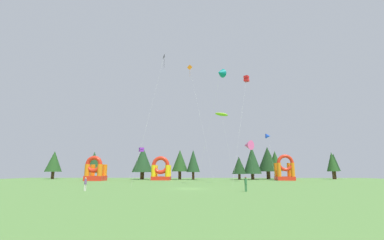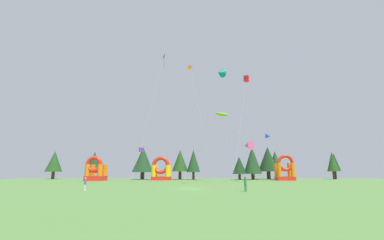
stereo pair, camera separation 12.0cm
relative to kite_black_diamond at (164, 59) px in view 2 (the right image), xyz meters
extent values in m
plane|color=#5B8C42|center=(5.39, -11.03, -23.85)|extent=(120.00, 120.00, 0.00)
pyramid|color=black|center=(0.09, 0.10, 0.52)|extent=(0.44, 0.86, 0.83)
cylinder|color=black|center=(0.03, 0.10, -0.60)|extent=(0.04, 0.04, 2.27)
cylinder|color=silver|center=(-2.09, -2.52, -11.66)|extent=(4.24, 5.24, 24.39)
cube|color=purple|center=(-5.91, 9.77, -17.08)|extent=(1.23, 1.23, 0.40)
cube|color=purple|center=(-5.91, 9.77, -16.60)|extent=(1.23, 1.23, 0.40)
cylinder|color=silver|center=(-7.11, 9.01, -20.35)|extent=(2.42, 1.53, 7.01)
pyramid|color=orange|center=(4.61, 12.95, 3.38)|extent=(1.00, 0.42, 0.98)
cylinder|color=orange|center=(4.60, 12.88, 2.24)|extent=(0.04, 0.04, 2.26)
cylinder|color=silver|center=(7.17, 9.09, -10.24)|extent=(5.16, 7.60, 27.23)
cube|color=red|center=(16.04, 0.91, -4.11)|extent=(1.17, 1.17, 0.51)
cube|color=red|center=(16.04, 0.91, -3.51)|extent=(1.17, 1.17, 0.51)
cylinder|color=silver|center=(14.02, -2.30, -13.83)|extent=(4.06, 6.44, 20.05)
cone|color=#0C7F7A|center=(10.74, -2.80, -3.97)|extent=(2.25, 2.26, 1.75)
cylinder|color=silver|center=(8.51, -0.79, -13.91)|extent=(4.47, 4.03, 19.89)
cone|color=blue|center=(24.10, 18.36, -12.82)|extent=(1.19, 1.29, 1.25)
cylinder|color=silver|center=(24.20, 16.33, -18.34)|extent=(0.23, 4.07, 11.04)
ellipsoid|color=#8CD826|center=(12.42, 16.61, -7.55)|extent=(3.52, 2.13, 1.61)
cylinder|color=silver|center=(13.80, 16.22, -15.70)|extent=(2.78, 0.79, 16.30)
cone|color=#EA599E|center=(18.31, 14.89, -15.45)|extent=(3.08, 3.06, 2.32)
cylinder|color=silver|center=(19.13, 15.57, -19.65)|extent=(1.66, 1.38, 8.40)
cylinder|color=#33723F|center=(12.24, -16.20, -23.43)|extent=(0.16, 0.16, 0.85)
cylinder|color=#33723F|center=(12.39, -16.13, -23.43)|extent=(0.16, 0.16, 0.85)
cylinder|color=#33723F|center=(12.32, -16.16, -22.67)|extent=(0.40, 0.40, 0.67)
sphere|color=brown|center=(12.32, -16.16, -22.22)|extent=(0.23, 0.23, 0.23)
cylinder|color=silver|center=(-7.33, -15.48, -23.46)|extent=(0.16, 0.16, 0.80)
cylinder|color=silver|center=(-7.23, -15.36, -23.46)|extent=(0.16, 0.16, 0.80)
cylinder|color=#724C8C|center=(-7.28, -15.42, -22.74)|extent=(0.40, 0.40, 0.63)
sphere|color=#D8AD84|center=(-7.28, -15.42, -22.32)|extent=(0.22, 0.22, 0.22)
cube|color=red|center=(-3.47, 24.37, -23.38)|extent=(4.93, 4.45, 0.95)
cylinder|color=yellow|center=(-5.31, 22.77, -21.41)|extent=(1.24, 1.24, 2.99)
cylinder|color=yellow|center=(-1.63, 22.77, -21.41)|extent=(1.24, 1.24, 2.99)
cylinder|color=yellow|center=(-5.31, 25.97, -21.41)|extent=(1.24, 1.24, 2.99)
cylinder|color=yellow|center=(-1.63, 25.97, -21.41)|extent=(1.24, 1.24, 2.99)
torus|color=red|center=(-3.47, 22.77, -19.91)|extent=(4.68, 1.00, 4.68)
cube|color=red|center=(-19.55, 19.87, -23.27)|extent=(4.44, 4.67, 1.17)
cylinder|color=orange|center=(-21.15, 18.16, -21.23)|extent=(1.24, 1.24, 2.91)
cylinder|color=orange|center=(-17.96, 18.16, -21.23)|extent=(1.24, 1.24, 2.91)
cylinder|color=orange|center=(-21.15, 21.59, -21.23)|extent=(1.24, 1.24, 2.91)
cylinder|color=orange|center=(-17.96, 21.59, -21.23)|extent=(1.24, 1.24, 2.91)
torus|color=red|center=(-19.55, 18.16, -19.77)|extent=(4.19, 0.99, 4.19)
cube|color=red|center=(29.09, 23.22, -23.36)|extent=(4.53, 3.75, 0.99)
cylinder|color=orange|center=(27.35, 21.87, -21.11)|extent=(1.05, 1.05, 3.50)
cylinder|color=orange|center=(30.83, 21.87, -21.11)|extent=(1.05, 1.05, 3.50)
cylinder|color=orange|center=(27.35, 24.57, -21.11)|extent=(1.05, 1.05, 3.50)
cylinder|color=orange|center=(30.83, 24.57, -21.11)|extent=(1.05, 1.05, 3.50)
torus|color=red|center=(29.09, 21.87, -19.36)|extent=(4.32, 0.84, 4.32)
cylinder|color=#4C331E|center=(-38.17, 33.62, -22.76)|extent=(0.89, 0.89, 2.19)
cone|color=#234C1E|center=(-38.17, 33.62, -18.50)|extent=(4.95, 4.95, 6.33)
cylinder|color=#4C331E|center=(-24.30, 30.26, -22.96)|extent=(0.79, 0.79, 1.79)
cone|color=#1E4221|center=(-24.30, 30.26, -18.93)|extent=(4.38, 4.38, 6.27)
cylinder|color=#4C331E|center=(-9.99, 30.81, -22.81)|extent=(1.11, 1.11, 2.08)
cone|color=#1E4221|center=(-9.99, 30.81, -18.09)|extent=(6.17, 6.17, 7.36)
cylinder|color=#4C331E|center=(1.09, 30.50, -22.71)|extent=(0.86, 0.86, 2.29)
cone|color=#234C1E|center=(1.09, 30.50, -18.43)|extent=(4.77, 4.77, 6.26)
cylinder|color=#4C331E|center=(5.04, 29.27, -22.80)|extent=(0.70, 0.70, 2.11)
cone|color=#1E4221|center=(5.04, 29.27, -18.56)|extent=(3.87, 3.87, 6.37)
cylinder|color=#4C331E|center=(18.18, 29.21, -23.07)|extent=(0.73, 0.73, 1.57)
cone|color=#193819|center=(18.18, 29.21, -19.82)|extent=(4.03, 4.03, 4.92)
cylinder|color=#4C331E|center=(22.24, 30.64, -23.04)|extent=(0.94, 0.94, 1.62)
cone|color=#1E4221|center=(22.24, 30.64, -18.31)|extent=(5.23, 5.23, 7.85)
cylinder|color=#4C331E|center=(27.47, 33.44, -22.71)|extent=(1.09, 1.09, 2.28)
cone|color=#193819|center=(27.47, 33.44, -17.89)|extent=(6.07, 6.07, 7.35)
cylinder|color=#4C331E|center=(30.05, 34.84, -22.68)|extent=(0.81, 0.81, 2.35)
cone|color=#234C1E|center=(30.05, 34.84, -18.45)|extent=(4.48, 4.48, 6.11)
cylinder|color=#4C331E|center=(46.72, 33.62, -22.71)|extent=(0.60, 0.60, 2.28)
cone|color=#234C1E|center=(46.72, 33.62, -18.66)|extent=(3.33, 3.33, 5.82)
cylinder|color=#4C331E|center=(47.73, 34.55, -22.64)|extent=(0.58, 0.58, 2.43)
cone|color=#193819|center=(47.73, 34.55, -18.79)|extent=(3.25, 3.25, 5.28)
camera|label=1|loc=(6.82, -49.07, -21.45)|focal=25.13mm
camera|label=2|loc=(6.94, -49.07, -21.45)|focal=25.13mm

